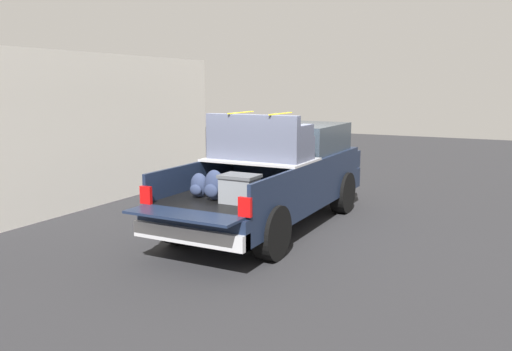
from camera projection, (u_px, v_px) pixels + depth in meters
The scene contains 3 objects.
ground_plane at pixel (270, 226), 10.21m from camera, with size 40.00×40.00×0.00m, color #262628.
pickup_truck at pixel (279, 174), 10.39m from camera, with size 6.05×2.06×2.23m.
building_facade at pixel (101, 129), 12.08m from camera, with size 8.27×0.36×3.43m, color silver.
Camera 1 is at (-8.90, -4.33, 2.72)m, focal length 36.77 mm.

